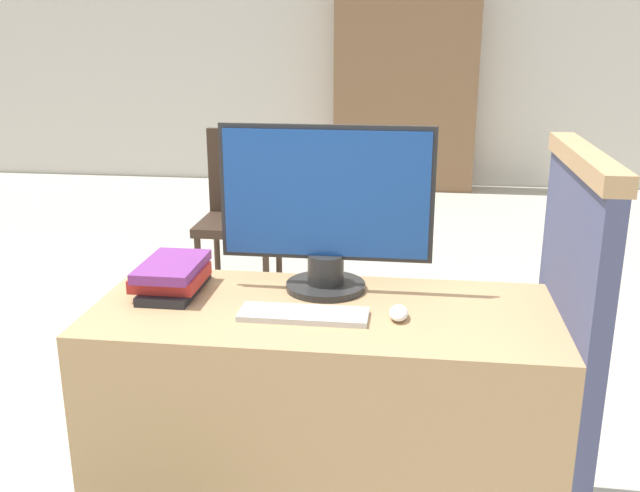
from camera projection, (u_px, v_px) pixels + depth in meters
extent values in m
cube|color=beige|center=(393.00, 39.00, 6.82)|extent=(12.00, 0.06, 2.80)
cube|color=tan|center=(323.00, 429.00, 2.09)|extent=(1.29, 0.56, 0.76)
cube|color=#474C70|center=(562.00, 374.00, 1.99)|extent=(0.05, 0.66, 1.16)
cube|color=tan|center=(586.00, 160.00, 1.81)|extent=(0.07, 0.66, 0.05)
cylinder|color=#282828|center=(326.00, 286.00, 2.11)|extent=(0.24, 0.24, 0.02)
cylinder|color=#282828|center=(326.00, 269.00, 2.10)|extent=(0.11, 0.11, 0.09)
cube|color=#282828|center=(326.00, 193.00, 2.04)|extent=(0.62, 0.01, 0.39)
cube|color=#19479E|center=(326.00, 194.00, 2.03)|extent=(0.59, 0.02, 0.36)
cube|color=silver|center=(304.00, 315.00, 1.91)|extent=(0.35, 0.11, 0.02)
ellipsoid|color=white|center=(399.00, 313.00, 1.90)|extent=(0.05, 0.09, 0.03)
cube|color=#232328|center=(175.00, 287.00, 2.09)|extent=(0.15, 0.27, 0.03)
cube|color=#B72D28|center=(171.00, 277.00, 2.08)|extent=(0.19, 0.21, 0.04)
cube|color=#7A3384|center=(172.00, 266.00, 2.07)|extent=(0.16, 0.26, 0.03)
cylinder|color=#38281E|center=(199.00, 273.00, 3.94)|extent=(0.04, 0.04, 0.41)
cylinder|color=#38281E|center=(266.00, 276.00, 3.90)|extent=(0.04, 0.04, 0.41)
cylinder|color=#38281E|center=(217.00, 252.00, 4.31)|extent=(0.04, 0.04, 0.41)
cylinder|color=#38281E|center=(279.00, 255.00, 4.26)|extent=(0.04, 0.04, 0.41)
cube|color=#38281E|center=(239.00, 225.00, 4.03)|extent=(0.44, 0.44, 0.05)
cube|color=#38281E|center=(246.00, 171.00, 4.14)|extent=(0.44, 0.04, 0.49)
cube|color=#846042|center=(405.00, 92.00, 6.72)|extent=(1.32, 0.32, 1.84)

